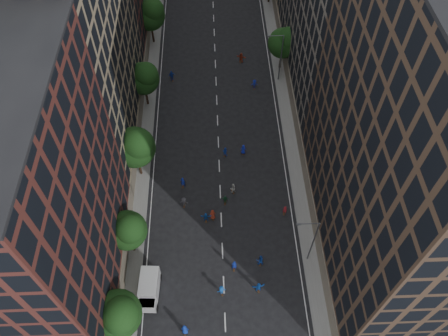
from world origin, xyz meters
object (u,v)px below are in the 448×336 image
skater_2 (260,260)px  streetlamp_far (280,55)px  cargo_van (149,289)px  streetlamp_near (312,240)px  skater_0 (185,330)px  skater_1 (234,266)px

skater_2 → streetlamp_far: bearing=-100.7°
cargo_van → skater_2: bearing=17.1°
streetlamp_near → skater_0: (-14.92, -8.43, -4.26)m
cargo_van → streetlamp_near: bearing=14.2°
cargo_van → skater_0: cargo_van is taller
cargo_van → skater_0: size_ratio=2.73×
skater_0 → skater_1: size_ratio=0.97×
streetlamp_near → streetlamp_far: (0.00, 33.00, 0.00)m
streetlamp_far → skater_2: size_ratio=4.79×
streetlamp_near → streetlamp_far: 33.00m
skater_1 → cargo_van: bearing=17.0°
skater_0 → skater_2: skater_2 is taller
streetlamp_far → skater_2: (-5.80, -33.41, -4.22)m
cargo_van → skater_2: size_ratio=2.62×
skater_2 → cargo_van: bearing=13.0°
streetlamp_far → skater_1: size_ratio=4.84×
streetlamp_far → skater_2: bearing=-99.9°
cargo_van → streetlamp_far: bearing=65.7°
streetlamp_near → skater_2: size_ratio=4.79×
streetlamp_near → cargo_van: (-19.14, -3.69, -3.81)m
streetlamp_near → streetlamp_far: bearing=90.0°
cargo_van → skater_1: cargo_van is taller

